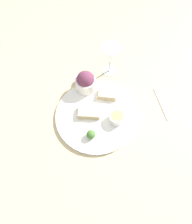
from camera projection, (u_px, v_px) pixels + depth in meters
ground_plane at (96, 116)px, 0.74m from camera, size 4.00×4.00×0.00m
dinner_plate at (96, 115)px, 0.74m from camera, size 0.34×0.34×0.01m
salad_bowl at (86, 82)px, 0.75m from camera, size 0.09×0.09×0.10m
sauce_ramekin at (117, 117)px, 0.70m from camera, size 0.06×0.06×0.04m
cheese_toast_near at (89, 112)px, 0.72m from camera, size 0.10×0.06×0.03m
cheese_toast_far at (107, 94)px, 0.76m from camera, size 0.08×0.05×0.03m
wine_glass at (111, 55)px, 0.76m from camera, size 0.09×0.09×0.15m
garnish at (91, 134)px, 0.67m from camera, size 0.04×0.04×0.04m
fork at (161, 103)px, 0.77m from camera, size 0.07×0.16×0.01m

